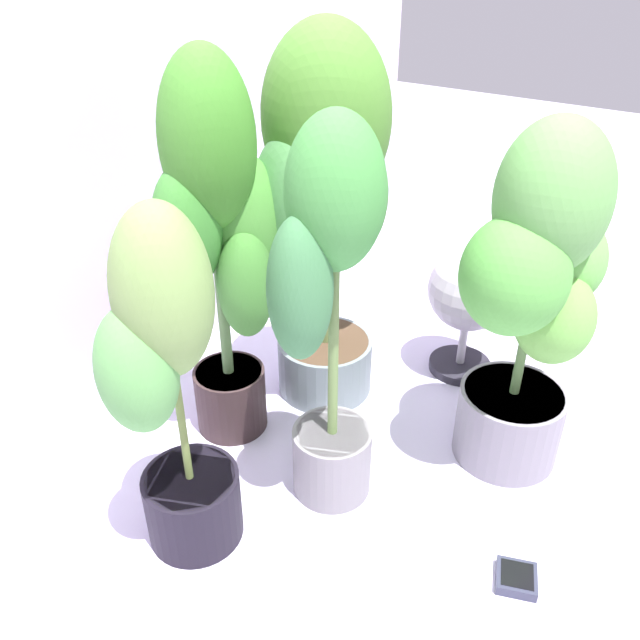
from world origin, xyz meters
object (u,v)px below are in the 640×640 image
(potted_plant_front_right, at_px, (535,291))
(hygrometer_box, at_px, (516,578))
(potted_plant_back_right, at_px, (324,192))
(potted_plant_back_center, at_px, (221,231))
(potted_plant_center, at_px, (326,299))
(floor_fan, at_px, (469,294))
(potted_plant_back_left, at_px, (167,381))

(potted_plant_front_right, xyz_separation_m, hygrometer_box, (-0.35, -0.15, -0.46))
(potted_plant_back_right, distance_m, potted_plant_back_center, 0.28)
(potted_plant_center, relative_size, potted_plant_front_right, 1.05)
(potted_plant_center, distance_m, floor_fan, 0.68)
(floor_fan, bearing_deg, potted_plant_back_center, -33.03)
(potted_plant_front_right, bearing_deg, hygrometer_box, -156.50)
(potted_plant_back_center, xyz_separation_m, potted_plant_back_left, (-0.35, -0.15, -0.13))
(potted_plant_back_right, relative_size, potted_plant_center, 1.11)
(potted_plant_back_left, bearing_deg, potted_plant_center, -32.83)
(potted_plant_center, height_order, hygrometer_box, potted_plant_center)
(potted_plant_back_right, distance_m, potted_plant_front_right, 0.54)
(potted_plant_back_right, height_order, hygrometer_box, potted_plant_back_right)
(potted_plant_center, bearing_deg, floor_fan, -6.57)
(hygrometer_box, bearing_deg, floor_fan, -77.26)
(potted_plant_back_center, height_order, hygrometer_box, potted_plant_back_center)
(potted_plant_back_right, height_order, potted_plant_center, potted_plant_back_right)
(potted_plant_back_right, bearing_deg, floor_fan, -44.78)
(potted_plant_front_right, bearing_deg, potted_plant_center, 138.92)
(potted_plant_front_right, height_order, potted_plant_back_left, potted_plant_front_right)
(potted_plant_back_left, xyz_separation_m, hygrometer_box, (0.27, -0.63, -0.41))
(potted_plant_back_right, bearing_deg, hygrometer_box, -115.92)
(potted_plant_center, relative_size, potted_plant_back_center, 0.93)
(potted_plant_center, distance_m, hygrometer_box, 0.69)
(potted_plant_center, relative_size, floor_fan, 2.27)
(floor_fan, bearing_deg, hygrometer_box, 34.52)
(potted_plant_center, distance_m, potted_plant_back_left, 0.34)
(potted_plant_back_right, distance_m, hygrometer_box, 0.95)
(potted_plant_back_left, distance_m, hygrometer_box, 0.80)
(potted_plant_back_left, relative_size, hygrometer_box, 7.55)
(potted_plant_back_right, height_order, potted_plant_front_right, potted_plant_back_right)
(potted_plant_back_left, distance_m, floor_fan, 0.95)
(potted_plant_back_right, relative_size, floor_fan, 2.52)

